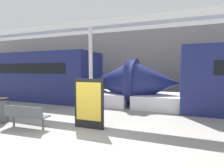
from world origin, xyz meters
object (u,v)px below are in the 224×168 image
at_px(bench_near, 26,114).
at_px(support_column_near, 91,71).
at_px(train_right, 28,77).
at_px(trash_bin, 2,110).
at_px(poster_board, 89,103).

relative_size(bench_near, support_column_near, 0.40).
bearing_deg(train_right, bench_near, -44.48).
distance_m(train_right, bench_near, 7.41).
relative_size(bench_near, trash_bin, 1.72).
height_order(train_right, poster_board, train_right).
relative_size(train_right, trash_bin, 16.97).
xyz_separation_m(bench_near, trash_bin, (-1.48, 0.25, -0.03)).
bearing_deg(trash_bin, bench_near, -9.72).
bearing_deg(poster_board, support_column_near, 115.49).
relative_size(poster_board, support_column_near, 0.44).
bearing_deg(support_column_near, poster_board, -64.51).
relative_size(train_right, support_column_near, 4.00).
relative_size(train_right, poster_board, 9.17).
relative_size(bench_near, poster_board, 0.93).
distance_m(train_right, trash_bin, 6.25).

